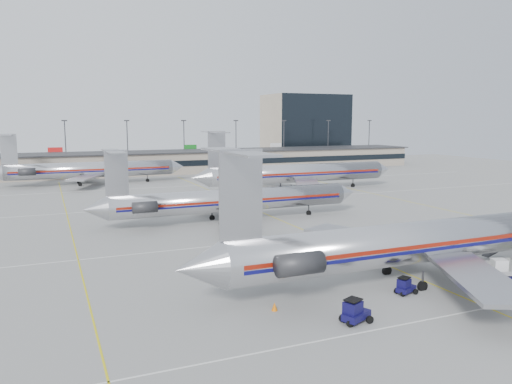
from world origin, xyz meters
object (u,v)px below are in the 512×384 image
jet_second_row (228,200)px  uld_container (499,267)px  belt_loader (493,259)px  tug_center (405,286)px  jet_foreground (423,241)px

jet_second_row → uld_container: (15.55, -35.43, -2.44)m
uld_container → belt_loader: bearing=70.6°
jet_second_row → belt_loader: (18.37, -32.28, -2.68)m
tug_center → belt_loader: size_ratio=0.51×
tug_center → uld_container: bearing=-18.2°
jet_second_row → tug_center: size_ratio=20.18×
jet_foreground → uld_container: size_ratio=25.50×
tug_center → belt_loader: bearing=-6.9°
jet_second_row → tug_center: bearing=-84.3°
uld_container → belt_loader: 4.23m
tug_center → uld_container: 12.00m
tug_center → belt_loader: 15.28m
jet_foreground → belt_loader: jet_foreground is taller
tug_center → belt_loader: belt_loader is taller
jet_second_row → belt_loader: size_ratio=10.28×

